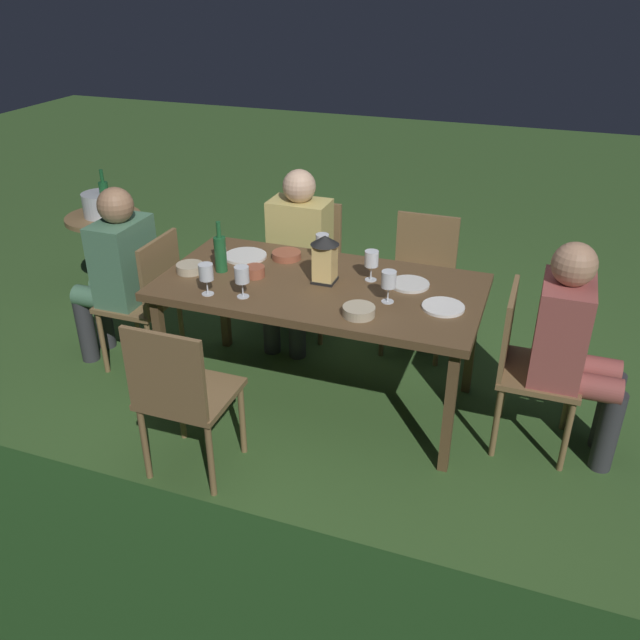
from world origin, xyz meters
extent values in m
plane|color=#385B28|center=(0.00, 0.00, 0.00)|extent=(16.00, 16.00, 0.00)
cube|color=brown|center=(0.00, 0.00, 0.73)|extent=(1.74, 0.89, 0.04)
cube|color=brown|center=(-0.80, -0.37, 0.35)|extent=(0.05, 0.05, 0.70)
cube|color=brown|center=(0.80, -0.37, 0.35)|extent=(0.05, 0.05, 0.70)
cube|color=brown|center=(-0.80, 0.37, 0.35)|extent=(0.05, 0.05, 0.70)
cube|color=brown|center=(0.80, 0.37, 0.35)|extent=(0.05, 0.05, 0.70)
cube|color=brown|center=(-1.19, 0.00, 0.43)|extent=(0.40, 0.42, 0.03)
cube|color=brown|center=(-1.00, 0.00, 0.66)|extent=(0.03, 0.40, 0.42)
cylinder|color=brown|center=(-1.36, -0.18, 0.21)|extent=(0.03, 0.03, 0.42)
cylinder|color=brown|center=(-1.36, 0.18, 0.21)|extent=(0.03, 0.03, 0.42)
cylinder|color=brown|center=(-1.02, -0.18, 0.21)|extent=(0.03, 0.03, 0.42)
cylinder|color=brown|center=(-1.02, 0.18, 0.21)|extent=(0.03, 0.03, 0.42)
cube|color=#9E4C47|center=(-1.25, 0.00, 0.70)|extent=(0.24, 0.38, 0.50)
sphere|color=tan|center=(-1.25, 0.00, 1.04)|extent=(0.21, 0.21, 0.21)
cylinder|color=#9E4C47|center=(-1.39, -0.09, 0.46)|extent=(0.36, 0.13, 0.13)
cylinder|color=#9E4C47|center=(-1.39, 0.09, 0.46)|extent=(0.36, 0.13, 0.13)
cylinder|color=#333338|center=(-1.55, -0.09, 0.23)|extent=(0.11, 0.11, 0.45)
cylinder|color=#333338|center=(-1.55, 0.09, 0.23)|extent=(0.11, 0.11, 0.45)
cube|color=brown|center=(1.19, 0.00, 0.43)|extent=(0.40, 0.42, 0.03)
cube|color=brown|center=(1.00, 0.00, 0.66)|extent=(0.03, 0.40, 0.42)
cylinder|color=brown|center=(1.36, 0.18, 0.21)|extent=(0.03, 0.03, 0.42)
cylinder|color=brown|center=(1.36, -0.18, 0.21)|extent=(0.03, 0.03, 0.42)
cylinder|color=brown|center=(1.02, 0.18, 0.21)|extent=(0.03, 0.03, 0.42)
cylinder|color=brown|center=(1.02, -0.18, 0.21)|extent=(0.03, 0.03, 0.42)
cube|color=#4C7A5B|center=(1.25, 0.00, 0.70)|extent=(0.24, 0.38, 0.50)
sphere|color=#997051|center=(1.25, 0.00, 1.04)|extent=(0.21, 0.21, 0.21)
cylinder|color=#4C7A5B|center=(1.39, 0.09, 0.46)|extent=(0.36, 0.13, 0.13)
cylinder|color=#4C7A5B|center=(1.39, -0.09, 0.46)|extent=(0.36, 0.13, 0.13)
cylinder|color=#333338|center=(1.55, 0.09, 0.23)|extent=(0.11, 0.11, 0.45)
cylinder|color=#333338|center=(1.55, -0.09, 0.23)|extent=(0.11, 0.11, 0.45)
cube|color=brown|center=(0.39, 0.76, 0.43)|extent=(0.42, 0.40, 0.03)
cube|color=brown|center=(0.39, 0.95, 0.66)|extent=(0.40, 0.03, 0.42)
cylinder|color=brown|center=(0.57, 0.59, 0.21)|extent=(0.03, 0.03, 0.42)
cylinder|color=brown|center=(0.21, 0.59, 0.21)|extent=(0.03, 0.03, 0.42)
cylinder|color=brown|center=(0.57, 0.93, 0.21)|extent=(0.03, 0.03, 0.42)
cylinder|color=brown|center=(0.21, 0.93, 0.21)|extent=(0.03, 0.03, 0.42)
cube|color=brown|center=(-0.39, -0.76, 0.43)|extent=(0.42, 0.40, 0.03)
cube|color=brown|center=(-0.39, -0.95, 0.66)|extent=(0.40, 0.02, 0.42)
cylinder|color=brown|center=(-0.57, -0.59, 0.21)|extent=(0.03, 0.03, 0.42)
cylinder|color=brown|center=(-0.21, -0.59, 0.21)|extent=(0.03, 0.03, 0.42)
cylinder|color=brown|center=(-0.57, -0.93, 0.21)|extent=(0.03, 0.03, 0.42)
cylinder|color=brown|center=(-0.21, -0.93, 0.21)|extent=(0.03, 0.03, 0.42)
cube|color=brown|center=(0.39, -0.76, 0.43)|extent=(0.42, 0.40, 0.03)
cube|color=brown|center=(0.39, -0.95, 0.66)|extent=(0.40, 0.02, 0.42)
cylinder|color=brown|center=(0.21, -0.59, 0.21)|extent=(0.03, 0.03, 0.42)
cylinder|color=brown|center=(0.57, -0.59, 0.21)|extent=(0.03, 0.03, 0.42)
cylinder|color=brown|center=(0.21, -0.93, 0.21)|extent=(0.03, 0.03, 0.42)
cylinder|color=brown|center=(0.57, -0.93, 0.21)|extent=(0.03, 0.03, 0.42)
cube|color=tan|center=(0.39, -0.70, 0.70)|extent=(0.38, 0.24, 0.50)
sphere|color=#D1A889|center=(0.39, -0.70, 1.04)|extent=(0.21, 0.21, 0.21)
cylinder|color=tan|center=(0.30, -0.56, 0.46)|extent=(0.13, 0.36, 0.13)
cylinder|color=tan|center=(0.48, -0.56, 0.46)|extent=(0.13, 0.36, 0.13)
cylinder|color=#333338|center=(0.30, -0.40, 0.23)|extent=(0.11, 0.11, 0.45)
cylinder|color=#333338|center=(0.48, -0.40, 0.23)|extent=(0.11, 0.11, 0.45)
cube|color=black|center=(-0.02, -0.03, 0.76)|extent=(0.12, 0.12, 0.01)
cube|color=#F9D17A|center=(-0.02, -0.03, 0.86)|extent=(0.11, 0.11, 0.20)
cone|color=black|center=(-0.02, -0.03, 0.99)|extent=(0.15, 0.15, 0.05)
cylinder|color=#1E5B2D|center=(0.57, 0.03, 0.85)|extent=(0.07, 0.07, 0.20)
cylinder|color=#1E5B2D|center=(0.57, 0.03, 0.99)|extent=(0.03, 0.03, 0.09)
cylinder|color=silver|center=(0.32, 0.29, 0.75)|extent=(0.06, 0.06, 0.00)
cylinder|color=silver|center=(0.32, 0.29, 0.79)|extent=(0.01, 0.01, 0.08)
cylinder|color=silver|center=(0.32, 0.29, 0.88)|extent=(0.08, 0.08, 0.08)
cylinder|color=maroon|center=(0.32, 0.29, 0.85)|extent=(0.07, 0.07, 0.03)
cylinder|color=silver|center=(-0.40, 0.09, 0.75)|extent=(0.06, 0.06, 0.00)
cylinder|color=silver|center=(-0.40, 0.09, 0.79)|extent=(0.01, 0.01, 0.08)
cylinder|color=silver|center=(-0.40, 0.09, 0.88)|extent=(0.08, 0.08, 0.08)
cylinder|color=maroon|center=(-0.40, 0.09, 0.85)|extent=(0.07, 0.07, 0.03)
cylinder|color=silver|center=(0.51, 0.32, 0.75)|extent=(0.06, 0.06, 0.00)
cylinder|color=silver|center=(0.51, 0.32, 0.79)|extent=(0.01, 0.01, 0.08)
cylinder|color=silver|center=(0.51, 0.32, 0.88)|extent=(0.08, 0.08, 0.08)
cylinder|color=maroon|center=(0.51, 0.32, 0.85)|extent=(0.07, 0.07, 0.03)
cylinder|color=silver|center=(0.09, -0.28, 0.75)|extent=(0.06, 0.06, 0.00)
cylinder|color=silver|center=(0.09, -0.28, 0.79)|extent=(0.01, 0.01, 0.08)
cylinder|color=silver|center=(0.09, -0.28, 0.88)|extent=(0.08, 0.08, 0.08)
cylinder|color=maroon|center=(0.09, -0.28, 0.85)|extent=(0.07, 0.07, 0.03)
cylinder|color=silver|center=(-0.25, -0.13, 0.75)|extent=(0.06, 0.06, 0.00)
cylinder|color=silver|center=(-0.25, -0.13, 0.79)|extent=(0.01, 0.01, 0.08)
cylinder|color=silver|center=(-0.25, -0.13, 0.88)|extent=(0.08, 0.08, 0.08)
cylinder|color=maroon|center=(-0.25, -0.13, 0.85)|extent=(0.07, 0.07, 0.03)
cylinder|color=white|center=(-0.68, 0.07, 0.76)|extent=(0.21, 0.21, 0.01)
cylinder|color=silver|center=(-0.46, -0.14, 0.76)|extent=(0.21, 0.21, 0.01)
cylinder|color=white|center=(0.53, -0.19, 0.76)|extent=(0.25, 0.25, 0.01)
cylinder|color=#9E5138|center=(0.37, 0.04, 0.78)|extent=(0.11, 0.11, 0.06)
cylinder|color=#424C1E|center=(0.37, 0.04, 0.79)|extent=(0.09, 0.09, 0.02)
cylinder|color=#BCAD8E|center=(0.73, 0.10, 0.77)|extent=(0.15, 0.15, 0.05)
cylinder|color=tan|center=(0.73, 0.10, 0.78)|extent=(0.13, 0.13, 0.01)
cylinder|color=#9E5138|center=(0.30, -0.26, 0.77)|extent=(0.17, 0.17, 0.04)
cylinder|color=#477533|center=(0.30, -0.26, 0.78)|extent=(0.14, 0.14, 0.01)
cylinder|color=#BCAD8E|center=(-0.30, 0.28, 0.77)|extent=(0.16, 0.16, 0.05)
cylinder|color=beige|center=(-0.30, 0.28, 0.78)|extent=(0.14, 0.14, 0.01)
cylinder|color=brown|center=(1.94, -0.74, 0.64)|extent=(0.54, 0.54, 0.03)
cylinder|color=brown|center=(1.94, -0.74, 0.31)|extent=(0.07, 0.07, 0.62)
cylinder|color=brown|center=(1.94, -0.74, 0.01)|extent=(0.41, 0.41, 0.02)
cylinder|color=#B2B7BF|center=(1.94, -0.74, 0.74)|extent=(0.26, 0.26, 0.17)
cylinder|color=white|center=(1.94, -0.74, 0.78)|extent=(0.23, 0.23, 0.04)
cylinder|color=#195128|center=(1.90, -0.74, 0.83)|extent=(0.07, 0.07, 0.16)
cylinder|color=#195128|center=(1.90, -0.74, 0.95)|extent=(0.03, 0.03, 0.09)
camera|label=1|loc=(-1.10, 3.04, 2.27)|focal=37.20mm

